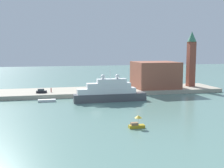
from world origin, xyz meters
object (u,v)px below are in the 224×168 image
object	(u,v)px
harbor_building	(155,75)
bell_tower	(191,57)
large_yacht	(109,92)
person_figure	(51,90)
mooring_bollard	(78,92)
small_motorboat	(137,123)
work_barge	(47,101)
parked_car	(41,91)

from	to	relation	value
harbor_building	bell_tower	distance (m)	18.12
harbor_building	large_yacht	bearing A→B (deg)	-142.45
person_figure	mooring_bollard	world-z (taller)	person_figure
large_yacht	small_motorboat	world-z (taller)	large_yacht
work_barge	mooring_bollard	world-z (taller)	mooring_bollard
work_barge	harbor_building	size ratio (longest dim) A/B	0.34
person_figure	small_motorboat	bearing A→B (deg)	-69.19
large_yacht	bell_tower	world-z (taller)	bell_tower
harbor_building	person_figure	size ratio (longest dim) A/B	9.91
harbor_building	parked_car	xyz separation A→B (m)	(-46.28, -3.94, -4.78)
large_yacht	mooring_bollard	distance (m)	14.24
bell_tower	person_figure	bearing A→B (deg)	-176.66
small_motorboat	mooring_bollard	world-z (taller)	small_motorboat
work_barge	bell_tower	world-z (taller)	bell_tower
work_barge	small_motorboat	bearing A→B (deg)	-61.53
small_motorboat	bell_tower	bearing A→B (deg)	51.40
small_motorboat	parked_car	bearing A→B (deg)	114.88
bell_tower	parked_car	distance (m)	64.13
harbor_building	mooring_bollard	distance (m)	34.44
large_yacht	bell_tower	distance (m)	45.82
person_figure	mooring_bollard	bearing A→B (deg)	-26.38
large_yacht	parked_car	distance (m)	26.72
bell_tower	parked_car	world-z (taller)	bell_tower
work_barge	mooring_bollard	xyz separation A→B (m)	(11.17, 6.60, 1.47)
large_yacht	work_barge	bearing A→B (deg)	169.07
large_yacht	person_figure	size ratio (longest dim) A/B	14.03
large_yacht	work_barge	distance (m)	21.17
large_yacht	harbor_building	world-z (taller)	harbor_building
person_figure	bell_tower	bearing A→B (deg)	3.34
large_yacht	bell_tower	xyz separation A→B (m)	(40.27, 18.77, 11.21)
small_motorboat	work_barge	bearing A→B (deg)	118.47
large_yacht	harbor_building	bearing A→B (deg)	37.55
small_motorboat	large_yacht	bearing A→B (deg)	88.66
parked_car	small_motorboat	bearing A→B (deg)	-65.12
small_motorboat	work_barge	world-z (taller)	small_motorboat
work_barge	person_figure	bearing A→B (deg)	81.79
person_figure	mooring_bollard	xyz separation A→B (m)	(9.54, -4.73, -0.45)
work_barge	person_figure	world-z (taller)	person_figure
large_yacht	small_motorboat	xyz separation A→B (m)	(-0.76, -32.63, -2.03)
work_barge	harbor_building	world-z (taller)	harbor_building
person_figure	large_yacht	bearing A→B (deg)	-38.90
small_motorboat	harbor_building	distance (m)	56.78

